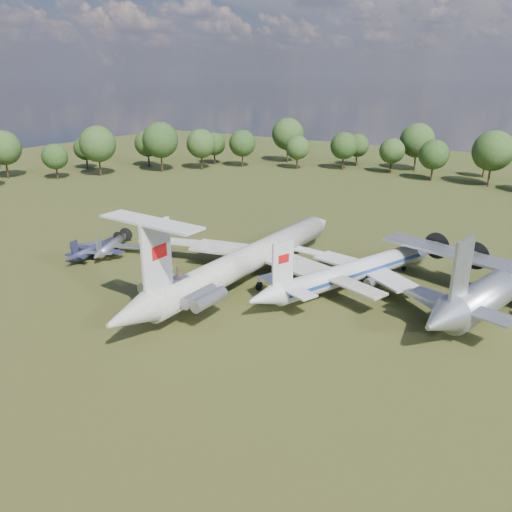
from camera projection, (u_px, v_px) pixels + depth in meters
The scene contains 7 objects.
ground at pixel (239, 271), 75.65m from camera, with size 300.00×300.00×0.00m, color #2A4216.
il62_airliner at pixel (249, 264), 71.13m from camera, with size 40.86×53.12×5.21m, color #B3B3AE, non-canonical shape.
tu104_jet at pixel (358, 273), 69.34m from camera, with size 29.57×39.43×3.94m, color silver, non-canonical shape.
an12_transport at pixel (504, 288), 63.05m from camera, with size 35.52×39.70×5.22m, color #929499, non-canonical shape.
small_prop_west at pixel (95, 251), 81.22m from camera, with size 10.08×13.74×2.02m, color black, non-canonical shape.
small_prop_northwest at pixel (112, 247), 82.76m from camera, with size 10.25×13.98×2.05m, color #9C9FA4, non-canonical shape.
person_on_il62 at pixel (178, 272), 58.59m from camera, with size 0.68×0.45×1.87m, color #91674A.
Camera 1 is at (40.23, -57.74, 27.96)m, focal length 35.00 mm.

